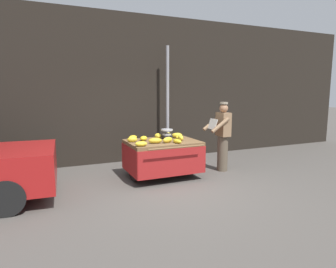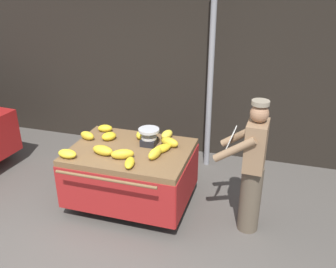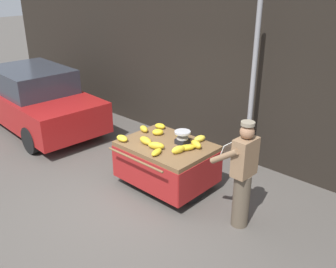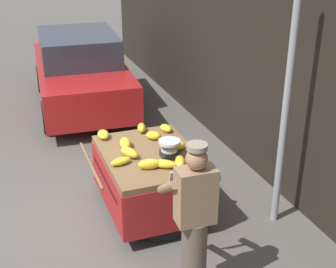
# 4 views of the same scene
# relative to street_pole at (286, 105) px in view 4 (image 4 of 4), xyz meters

# --- Properties ---
(ground_plane) EXTENTS (60.00, 60.00, 0.00)m
(ground_plane) POSITION_rel_street_pole_xyz_m (-0.94, -2.33, -1.60)
(ground_plane) COLOR #514C47
(back_wall) EXTENTS (16.00, 0.24, 4.08)m
(back_wall) POSITION_rel_street_pole_xyz_m (-0.94, 0.54, 0.44)
(back_wall) COLOR black
(back_wall) RESTS_ON ground
(street_pole) EXTENTS (0.09, 0.09, 3.20)m
(street_pole) POSITION_rel_street_pole_xyz_m (0.00, 0.00, 0.00)
(street_pole) COLOR gray
(street_pole) RESTS_ON ground
(banana_cart) EXTENTS (1.60, 1.38, 0.86)m
(banana_cart) POSITION_rel_street_pole_xyz_m (-0.76, -1.44, -0.97)
(banana_cart) COLOR brown
(banana_cart) RESTS_ON ground
(weighing_scale) EXTENTS (0.28, 0.28, 0.24)m
(weighing_scale) POSITION_rel_street_pole_xyz_m (-0.57, -1.25, -0.62)
(weighing_scale) COLOR black
(weighing_scale) RESTS_ON banana_cart
(banana_bunch_0) EXTENTS (0.26, 0.32, 0.10)m
(banana_bunch_0) POSITION_rel_street_pole_xyz_m (-0.34, -1.41, -0.69)
(banana_bunch_0) COLOR gold
(banana_bunch_0) RESTS_ON banana_cart
(banana_bunch_1) EXTENTS (0.25, 0.26, 0.11)m
(banana_bunch_1) POSITION_rel_street_pole_xyz_m (-1.15, -1.26, -0.69)
(banana_bunch_1) COLOR gold
(banana_bunch_1) RESTS_ON banana_cart
(banana_bunch_2) EXTENTS (0.16, 0.22, 0.12)m
(banana_bunch_2) POSITION_rel_street_pole_xyz_m (-0.73, -1.09, -0.68)
(banana_bunch_2) COLOR yellow
(banana_bunch_2) RESTS_ON banana_cart
(banana_bunch_3) EXTENTS (0.16, 0.29, 0.13)m
(banana_bunch_3) POSITION_rel_street_pole_xyz_m (-0.37, -1.58, -0.68)
(banana_bunch_3) COLOR yellow
(banana_bunch_3) RESTS_ON banana_cart
(banana_bunch_4) EXTENTS (0.17, 0.26, 0.11)m
(banana_bunch_4) POSITION_rel_street_pole_xyz_m (-0.40, -0.97, -0.69)
(banana_bunch_4) COLOR yellow
(banana_bunch_4) RESTS_ON banana_cart
(banana_bunch_5) EXTENTS (0.24, 0.18, 0.10)m
(banana_bunch_5) POSITION_rel_street_pole_xyz_m (-1.33, -1.02, -0.69)
(banana_bunch_5) COLOR gold
(banana_bunch_5) RESTS_ON banana_cart
(banana_bunch_6) EXTENTS (0.32, 0.20, 0.12)m
(banana_bunch_6) POSITION_rel_street_pole_xyz_m (-1.03, -1.69, -0.68)
(banana_bunch_6) COLOR gold
(banana_bunch_6) RESTS_ON banana_cart
(banana_bunch_7) EXTENTS (0.29, 0.20, 0.13)m
(banana_bunch_7) POSITION_rel_street_pole_xyz_m (-0.29, -1.22, -0.68)
(banana_bunch_7) COLOR gold
(banana_bunch_7) RESTS_ON banana_cart
(banana_bunch_8) EXTENTS (0.31, 0.24, 0.13)m
(banana_bunch_8) POSITION_rel_street_pole_xyz_m (-0.75, -1.72, -0.68)
(banana_bunch_8) COLOR gold
(banana_bunch_8) RESTS_ON banana_cart
(banana_bunch_9) EXTENTS (0.26, 0.17, 0.11)m
(banana_bunch_9) POSITION_rel_street_pole_xyz_m (-1.43, -1.89, -0.69)
(banana_bunch_9) COLOR yellow
(banana_bunch_9) RESTS_ON banana_cart
(banana_bunch_10) EXTENTS (0.17, 0.28, 0.09)m
(banana_bunch_10) POSITION_rel_street_pole_xyz_m (-0.59, -1.87, -0.70)
(banana_bunch_10) COLOR gold
(banana_bunch_10) RESTS_ON banana_cart
(banana_bunch_11) EXTENTS (0.25, 0.17, 0.12)m
(banana_bunch_11) POSITION_rel_street_pole_xyz_m (-1.44, -1.34, -0.68)
(banana_bunch_11) COLOR gold
(banana_bunch_11) RESTS_ON banana_cart
(vendor_person) EXTENTS (0.59, 0.53, 1.71)m
(vendor_person) POSITION_rel_street_pole_xyz_m (0.82, -1.51, -0.73)
(vendor_person) COLOR brown
(vendor_person) RESTS_ON ground
(parked_car) EXTENTS (4.01, 1.97, 1.51)m
(parked_car) POSITION_rel_street_pole_xyz_m (-5.05, -1.53, -0.85)
(parked_car) COLOR #A51919
(parked_car) RESTS_ON ground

